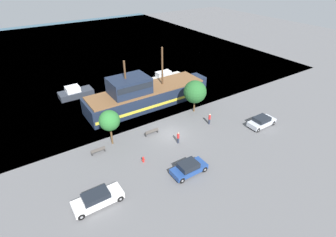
{
  "coord_description": "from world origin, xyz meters",
  "views": [
    {
      "loc": [
        -16.32,
        -23.98,
        20.19
      ],
      "look_at": [
        0.76,
        2.0,
        1.2
      ],
      "focal_mm": 28.0,
      "sensor_mm": 36.0,
      "label": 1
    }
  ],
  "objects": [
    {
      "name": "bench_promenade_east",
      "position": [
        -2.25,
        1.4,
        0.45
      ],
      "size": [
        1.94,
        0.45,
        0.85
      ],
      "color": "#4C4742",
      "rests_on": "ground_plane"
    },
    {
      "name": "bench_promenade_west",
      "position": [
        -9.68,
        1.5,
        0.44
      ],
      "size": [
        1.72,
        0.45,
        0.85
      ],
      "color": "#4C4742",
      "rests_on": "ground_plane"
    },
    {
      "name": "pedestrian_walking_near",
      "position": [
        -0.39,
        -2.08,
        0.8
      ],
      "size": [
        0.32,
        0.32,
        1.59
      ],
      "color": "#232838",
      "rests_on": "ground_plane"
    },
    {
      "name": "pirate_ship",
      "position": [
        1.14,
        9.27,
        1.88
      ],
      "size": [
        20.95,
        5.43,
        8.85
      ],
      "color": "#192338",
      "rests_on": "water_surface"
    },
    {
      "name": "parked_car_curb_front",
      "position": [
        -2.6,
        -7.23,
        0.71
      ],
      "size": [
        4.04,
        1.87,
        1.44
      ],
      "color": "navy",
      "rests_on": "ground_plane"
    },
    {
      "name": "parked_car_curb_rear",
      "position": [
        11.73,
        -5.22,
        0.71
      ],
      "size": [
        4.13,
        1.86,
        1.43
      ],
      "color": "#B7BCC6",
      "rests_on": "ground_plane"
    },
    {
      "name": "parked_car_curb_mid",
      "position": [
        -12.47,
        -5.94,
        0.75
      ],
      "size": [
        4.75,
        1.79,
        1.5
      ],
      "color": "white",
      "rests_on": "ground_plane"
    },
    {
      "name": "tree_row_east",
      "position": [
        -7.46,
        2.44,
        3.43
      ],
      "size": [
        2.57,
        2.57,
        4.73
      ],
      "color": "brown",
      "rests_on": "ground_plane"
    },
    {
      "name": "water_surface",
      "position": [
        0.0,
        44.0,
        0.0
      ],
      "size": [
        80.0,
        80.0,
        0.0
      ],
      "primitive_type": "plane",
      "color": "#33566B",
      "rests_on": "ground"
    },
    {
      "name": "tree_row_mideast",
      "position": [
        6.38,
        3.25,
        3.32
      ],
      "size": [
        3.42,
        3.42,
        5.03
      ],
      "color": "brown",
      "rests_on": "ground_plane"
    },
    {
      "name": "fire_hydrant",
      "position": [
        -5.89,
        -2.91,
        0.41
      ],
      "size": [
        0.42,
        0.25,
        0.76
      ],
      "color": "red",
      "rests_on": "ground_plane"
    },
    {
      "name": "ground_plane",
      "position": [
        0.0,
        0.0,
        0.0
      ],
      "size": [
        160.0,
        160.0,
        0.0
      ],
      "primitive_type": "plane",
      "color": "#5B5B5E"
    },
    {
      "name": "pedestrian_walking_far",
      "position": [
        5.93,
        -0.82,
        0.84
      ],
      "size": [
        0.32,
        0.32,
        1.66
      ],
      "color": "#232838",
      "rests_on": "ground_plane"
    },
    {
      "name": "moored_boat_outer",
      "position": [
        -7.36,
        18.42,
        0.72
      ],
      "size": [
        5.58,
        2.54,
        1.9
      ],
      "color": "#2D333D",
      "rests_on": "water_surface"
    },
    {
      "name": "moored_boat_dockside",
      "position": [
        8.91,
        15.37,
        0.79
      ],
      "size": [
        6.92,
        1.95,
        2.13
      ],
      "color": "#B7B2A8",
      "rests_on": "water_surface"
    }
  ]
}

